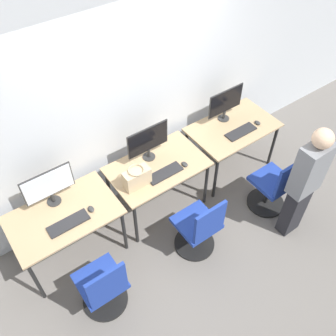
{
  "coord_description": "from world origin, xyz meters",
  "views": [
    {
      "loc": [
        -1.62,
        -2.12,
        3.91
      ],
      "look_at": [
        0.0,
        0.14,
        0.89
      ],
      "focal_mm": 40.0,
      "sensor_mm": 36.0,
      "label": 1
    }
  ],
  "objects_px": {
    "keyboard_center": "(165,173)",
    "office_chair_right": "(274,187)",
    "monitor_left": "(49,186)",
    "keyboard_right": "(241,132)",
    "handbag": "(137,178)",
    "monitor_center": "(148,141)",
    "office_chair_left": "(104,288)",
    "mouse_right": "(258,123)",
    "mouse_center": "(185,164)",
    "monitor_right": "(226,103)",
    "office_chair_center": "(199,229)",
    "keyboard_left": "(69,223)",
    "mouse_left": "(91,209)",
    "person_right": "(305,182)"
  },
  "relations": [
    {
      "from": "keyboard_center",
      "to": "office_chair_right",
      "type": "xyz_separation_m",
      "value": [
        1.15,
        -0.7,
        -0.37
      ]
    },
    {
      "from": "monitor_left",
      "to": "keyboard_right",
      "type": "distance_m",
      "value": 2.41
    },
    {
      "from": "keyboard_right",
      "to": "handbag",
      "type": "distance_m",
      "value": 1.53
    },
    {
      "from": "monitor_center",
      "to": "keyboard_center",
      "type": "xyz_separation_m",
      "value": [
        0.0,
        -0.33,
        -0.25
      ]
    },
    {
      "from": "office_chair_left",
      "to": "mouse_right",
      "type": "height_order",
      "value": "office_chair_left"
    },
    {
      "from": "mouse_center",
      "to": "monitor_right",
      "type": "xyz_separation_m",
      "value": [
        0.92,
        0.37,
        0.24
      ]
    },
    {
      "from": "monitor_right",
      "to": "office_chair_right",
      "type": "distance_m",
      "value": 1.22
    },
    {
      "from": "mouse_right",
      "to": "office_chair_left",
      "type": "bearing_deg",
      "value": -166.56
    },
    {
      "from": "office_chair_center",
      "to": "monitor_right",
      "type": "distance_m",
      "value": 1.65
    },
    {
      "from": "office_chair_center",
      "to": "office_chair_right",
      "type": "height_order",
      "value": "same"
    },
    {
      "from": "handbag",
      "to": "monitor_right",
      "type": "bearing_deg",
      "value": 11.15
    },
    {
      "from": "keyboard_left",
      "to": "monitor_left",
      "type": "bearing_deg",
      "value": 90.0
    },
    {
      "from": "mouse_center",
      "to": "keyboard_center",
      "type": "bearing_deg",
      "value": 174.57
    },
    {
      "from": "monitor_center",
      "to": "office_chair_center",
      "type": "relative_size",
      "value": 0.59
    },
    {
      "from": "keyboard_left",
      "to": "mouse_left",
      "type": "distance_m",
      "value": 0.27
    },
    {
      "from": "office_chair_right",
      "to": "monitor_center",
      "type": "bearing_deg",
      "value": 138.24
    },
    {
      "from": "monitor_left",
      "to": "handbag",
      "type": "xyz_separation_m",
      "value": [
        0.85,
        -0.32,
        -0.14
      ]
    },
    {
      "from": "office_chair_left",
      "to": "handbag",
      "type": "relative_size",
      "value": 3.04
    },
    {
      "from": "keyboard_left",
      "to": "monitor_right",
      "type": "xyz_separation_m",
      "value": [
        2.38,
        0.33,
        0.25
      ]
    },
    {
      "from": "office_chair_right",
      "to": "handbag",
      "type": "relative_size",
      "value": 3.04
    },
    {
      "from": "office_chair_center",
      "to": "handbag",
      "type": "distance_m",
      "value": 0.9
    },
    {
      "from": "office_chair_left",
      "to": "monitor_center",
      "type": "relative_size",
      "value": 1.71
    },
    {
      "from": "monitor_left",
      "to": "mouse_center",
      "type": "distance_m",
      "value": 1.52
    },
    {
      "from": "mouse_center",
      "to": "keyboard_right",
      "type": "xyz_separation_m",
      "value": [
        0.92,
        0.04,
        -0.01
      ]
    },
    {
      "from": "monitor_left",
      "to": "monitor_right",
      "type": "height_order",
      "value": "same"
    },
    {
      "from": "office_chair_left",
      "to": "monitor_right",
      "type": "bearing_deg",
      "value": 22.23
    },
    {
      "from": "keyboard_center",
      "to": "person_right",
      "type": "distance_m",
      "value": 1.53
    },
    {
      "from": "monitor_center",
      "to": "keyboard_right",
      "type": "distance_m",
      "value": 1.25
    },
    {
      "from": "mouse_left",
      "to": "keyboard_center",
      "type": "distance_m",
      "value": 0.92
    },
    {
      "from": "keyboard_left",
      "to": "keyboard_center",
      "type": "relative_size",
      "value": 1.0
    },
    {
      "from": "keyboard_right",
      "to": "monitor_left",
      "type": "bearing_deg",
      "value": 171.61
    },
    {
      "from": "office_chair_right",
      "to": "office_chair_center",
      "type": "bearing_deg",
      "value": 176.93
    },
    {
      "from": "office_chair_left",
      "to": "handbag",
      "type": "bearing_deg",
      "value": 38.3
    },
    {
      "from": "mouse_left",
      "to": "person_right",
      "type": "xyz_separation_m",
      "value": [
        2.01,
        -1.1,
        0.11
      ]
    },
    {
      "from": "mouse_right",
      "to": "office_chair_right",
      "type": "bearing_deg",
      "value": -114.98
    },
    {
      "from": "office_chair_left",
      "to": "keyboard_right",
      "type": "distance_m",
      "value": 2.49
    },
    {
      "from": "monitor_left",
      "to": "monitor_right",
      "type": "xyz_separation_m",
      "value": [
        2.38,
        -0.02,
        0.0
      ]
    },
    {
      "from": "mouse_center",
      "to": "handbag",
      "type": "xyz_separation_m",
      "value": [
        -0.6,
        0.07,
        0.1
      ]
    },
    {
      "from": "monitor_center",
      "to": "mouse_center",
      "type": "relative_size",
      "value": 5.94
    },
    {
      "from": "office_chair_right",
      "to": "keyboard_center",
      "type": "bearing_deg",
      "value": 148.73
    },
    {
      "from": "handbag",
      "to": "office_chair_left",
      "type": "bearing_deg",
      "value": -141.7
    },
    {
      "from": "office_chair_left",
      "to": "monitor_center",
      "type": "height_order",
      "value": "monitor_center"
    },
    {
      "from": "keyboard_left",
      "to": "office_chair_center",
      "type": "relative_size",
      "value": 0.47
    },
    {
      "from": "keyboard_left",
      "to": "office_chair_center",
      "type": "distance_m",
      "value": 1.41
    },
    {
      "from": "monitor_center",
      "to": "office_chair_center",
      "type": "xyz_separation_m",
      "value": [
        0.01,
        -0.96,
        -0.62
      ]
    },
    {
      "from": "mouse_center",
      "to": "mouse_right",
      "type": "bearing_deg",
      "value": 1.79
    },
    {
      "from": "keyboard_left",
      "to": "handbag",
      "type": "bearing_deg",
      "value": 2.28
    },
    {
      "from": "mouse_right",
      "to": "keyboard_right",
      "type": "bearing_deg",
      "value": 179.84
    },
    {
      "from": "person_right",
      "to": "office_chair_left",
      "type": "bearing_deg",
      "value": 169.1
    },
    {
      "from": "monitor_center",
      "to": "mouse_left",
      "type": "bearing_deg",
      "value": -162.31
    }
  ]
}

